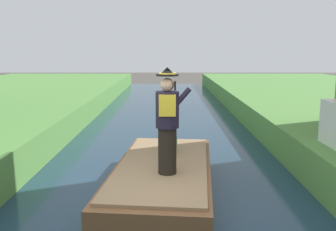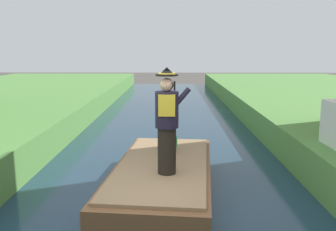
{
  "view_description": "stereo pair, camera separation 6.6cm",
  "coord_description": "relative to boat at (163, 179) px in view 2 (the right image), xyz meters",
  "views": [
    {
      "loc": [
        0.1,
        -5.28,
        2.85
      ],
      "look_at": [
        0.1,
        1.51,
        1.61
      ],
      "focal_mm": 38.74,
      "sensor_mm": 36.0,
      "label": 1
    },
    {
      "loc": [
        0.16,
        -5.28,
        2.85
      ],
      "look_at": [
        0.1,
        1.51,
        1.61
      ],
      "focal_mm": 38.74,
      "sensor_mm": 36.0,
      "label": 2
    }
  ],
  "objects": [
    {
      "name": "canal_water",
      "position": [
        0.0,
        -1.36,
        -0.35
      ],
      "size": [
        5.74,
        48.0,
        0.1
      ],
      "primitive_type": "cube",
      "color": "#1E384C",
      "rests_on": "ground"
    },
    {
      "name": "boat",
      "position": [
        0.0,
        0.0,
        0.0
      ],
      "size": [
        2.19,
        4.35,
        0.61
      ],
      "color": "brown",
      "rests_on": "canal_water"
    },
    {
      "name": "person_pirate",
      "position": [
        0.09,
        -0.55,
        1.23
      ],
      "size": [
        0.61,
        0.42,
        1.85
      ],
      "rotation": [
        0.0,
        0.0,
        -0.26
      ],
      "color": "black",
      "rests_on": "boat"
    },
    {
      "name": "parrot_plush",
      "position": [
        0.11,
        0.84,
        0.55
      ],
      "size": [
        0.36,
        0.35,
        0.57
      ],
      "color": "red",
      "rests_on": "boat"
    }
  ]
}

